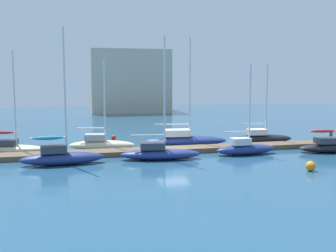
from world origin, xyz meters
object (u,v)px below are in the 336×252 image
object	(u,v)px
mooring_buoy_orange	(311,166)
harbor_building_distant	(128,81)
sailboat_1	(61,156)
sailboat_3	(160,152)
sailboat_4	(184,139)
mooring_buoy_red	(114,137)
sailboat_6	(262,137)
sailboat_2	(101,144)
sailboat_7	(332,146)
sailboat_0	(13,147)
sailboat_5	(245,148)

from	to	relation	value
mooring_buoy_orange	harbor_building_distant	xyz separation A→B (m)	(-4.56, 53.18, 5.37)
sailboat_1	mooring_buoy_orange	size ratio (longest dim) A/B	14.62
sailboat_3	sailboat_4	xyz separation A→B (m)	(3.59, 5.56, 0.05)
sailboat_1	sailboat_4	world-z (taller)	sailboat_4
sailboat_4	mooring_buoy_red	bearing A→B (deg)	145.97
sailboat_6	sailboat_2	bearing A→B (deg)	-173.77
sailboat_4	sailboat_7	world-z (taller)	sailboat_4
sailboat_3	harbor_building_distant	size ratio (longest dim) A/B	0.65
sailboat_0	sailboat_2	size ratio (longest dim) A/B	1.09
sailboat_0	sailboat_5	xyz separation A→B (m)	(18.43, -5.07, 0.02)
sailboat_4	mooring_buoy_red	xyz separation A→B (m)	(-5.91, 5.24, -0.36)
sailboat_2	harbor_building_distant	bearing A→B (deg)	88.86
sailboat_2	harbor_building_distant	world-z (taller)	harbor_building_distant
sailboat_2	mooring_buoy_orange	bearing A→B (deg)	-31.26
sailboat_2	sailboat_3	xyz separation A→B (m)	(4.00, -5.24, 0.00)
sailboat_7	harbor_building_distant	size ratio (longest dim) A/B	0.56
sailboat_1	harbor_building_distant	bearing A→B (deg)	73.45
sailboat_2	sailboat_5	bearing A→B (deg)	-13.59
sailboat_5	mooring_buoy_red	distance (m)	14.18
sailboat_0	harbor_building_distant	size ratio (longest dim) A/B	0.59
sailboat_1	harbor_building_distant	xyz separation A→B (m)	(11.61, 47.14, 5.05)
mooring_buoy_orange	harbor_building_distant	bearing A→B (deg)	94.90
sailboat_1	mooring_buoy_red	distance (m)	12.00
sailboat_0	sailboat_2	distance (m)	7.22
sailboat_2	mooring_buoy_orange	size ratio (longest dim) A/B	11.65
sailboat_7	harbor_building_distant	xyz separation A→B (m)	(-10.29, 47.48, 5.15)
sailboat_3	mooring_buoy_orange	size ratio (longest dim) A/B	14.01
sailboat_6	mooring_buoy_orange	distance (m)	11.86
sailboat_3	sailboat_6	xyz separation A→B (m)	(11.30, 5.44, -0.02)
sailboat_0	sailboat_2	world-z (taller)	sailboat_0
sailboat_3	sailboat_4	size ratio (longest dim) A/B	0.95
sailboat_6	sailboat_7	bearing A→B (deg)	-54.94
sailboat_5	mooring_buoy_red	world-z (taller)	sailboat_5
sailboat_5	sailboat_6	size ratio (longest dim) A/B	0.96
sailboat_5	sailboat_7	distance (m)	7.49
sailboat_0	sailboat_7	size ratio (longest dim) A/B	1.06
sailboat_5	harbor_building_distant	distance (m)	47.07
sailboat_1	harbor_building_distant	distance (m)	48.81
sailboat_6	mooring_buoy_red	size ratio (longest dim) A/B	14.99
sailboat_2	sailboat_4	xyz separation A→B (m)	(7.59, 0.32, 0.05)
sailboat_1	sailboat_2	xyz separation A→B (m)	(3.24, 5.38, -0.09)
sailboat_6	mooring_buoy_orange	world-z (taller)	sailboat_6
mooring_buoy_orange	sailboat_7	bearing A→B (deg)	44.85
mooring_buoy_red	harbor_building_distant	world-z (taller)	harbor_building_distant
sailboat_1	sailboat_7	distance (m)	21.90
sailboat_0	sailboat_3	world-z (taller)	sailboat_3
sailboat_1	sailboat_2	bearing A→B (deg)	56.24
sailboat_6	harbor_building_distant	size ratio (longest dim) A/B	0.53
sailboat_2	sailboat_4	bearing A→B (deg)	12.59
mooring_buoy_red	harbor_building_distant	size ratio (longest dim) A/B	0.04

